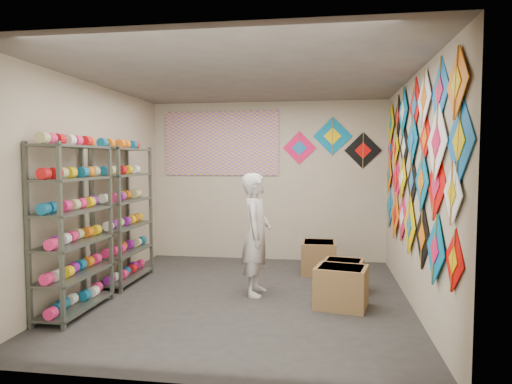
% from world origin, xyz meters
% --- Properties ---
extents(ground, '(4.50, 4.50, 0.00)m').
position_xyz_m(ground, '(0.00, 0.00, 0.00)').
color(ground, '#292623').
extents(room_walls, '(4.50, 4.50, 4.50)m').
position_xyz_m(room_walls, '(0.00, 0.00, 1.64)').
color(room_walls, tan).
rests_on(room_walls, ground).
extents(shelf_rack_front, '(0.40, 1.10, 1.90)m').
position_xyz_m(shelf_rack_front, '(-1.78, -0.85, 0.95)').
color(shelf_rack_front, '#4C5147').
rests_on(shelf_rack_front, ground).
extents(shelf_rack_back, '(0.40, 1.10, 1.90)m').
position_xyz_m(shelf_rack_back, '(-1.78, 0.45, 0.95)').
color(shelf_rack_back, '#4C5147').
rests_on(shelf_rack_back, ground).
extents(string_spools, '(0.12, 2.36, 0.12)m').
position_xyz_m(string_spools, '(-1.78, -0.20, 1.05)').
color(string_spools, '#FF276B').
rests_on(string_spools, ground).
extents(kite_wall_display, '(0.06, 4.33, 2.09)m').
position_xyz_m(kite_wall_display, '(1.98, -0.01, 1.64)').
color(kite_wall_display, '#D40603').
rests_on(kite_wall_display, room_walls).
extents(back_wall_kites, '(1.64, 0.02, 0.87)m').
position_xyz_m(back_wall_kites, '(1.11, 2.24, 1.97)').
color(back_wall_kites, '#E20C4A').
rests_on(back_wall_kites, room_walls).
extents(poster, '(2.00, 0.01, 1.10)m').
position_xyz_m(poster, '(-0.80, 2.23, 2.00)').
color(poster, '#7E51B1').
rests_on(poster, room_walls).
extents(shopkeeper, '(0.59, 0.41, 1.55)m').
position_xyz_m(shopkeeper, '(0.13, 0.15, 0.77)').
color(shopkeeper, beige).
rests_on(shopkeeper, ground).
extents(carton_a, '(0.66, 0.58, 0.48)m').
position_xyz_m(carton_a, '(1.18, -0.22, 0.24)').
color(carton_a, brown).
rests_on(carton_a, ground).
extents(carton_b, '(0.56, 0.49, 0.41)m').
position_xyz_m(carton_b, '(1.23, 0.47, 0.20)').
color(carton_b, brown).
rests_on(carton_b, ground).
extents(carton_c, '(0.51, 0.56, 0.49)m').
position_xyz_m(carton_c, '(0.90, 1.35, 0.24)').
color(carton_c, brown).
rests_on(carton_c, ground).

